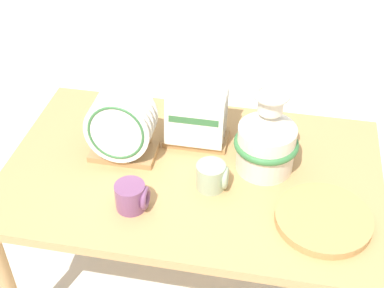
# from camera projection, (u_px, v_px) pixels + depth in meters

# --- Properties ---
(ground_plane) EXTENTS (14.00, 14.00, 0.00)m
(ground_plane) POSITION_uv_depth(u_px,v_px,m) (192.00, 281.00, 2.18)
(ground_plane) COLOR silver
(display_table) EXTENTS (1.26, 0.78, 0.61)m
(display_table) POSITION_uv_depth(u_px,v_px,m) (192.00, 185.00, 1.84)
(display_table) COLOR tan
(display_table) RESTS_ON ground_plane
(ceramic_vase) EXTENTS (0.21, 0.21, 0.30)m
(ceramic_vase) POSITION_uv_depth(u_px,v_px,m) (267.00, 138.00, 1.73)
(ceramic_vase) COLOR silver
(ceramic_vase) RESTS_ON display_table
(dish_rack_round_plates) EXTENTS (0.22, 0.16, 0.25)m
(dish_rack_round_plates) POSITION_uv_depth(u_px,v_px,m) (121.00, 131.00, 1.78)
(dish_rack_round_plates) COLOR tan
(dish_rack_round_plates) RESTS_ON display_table
(dish_rack_square_plates) EXTENTS (0.22, 0.15, 0.23)m
(dish_rack_square_plates) POSITION_uv_depth(u_px,v_px,m) (197.00, 121.00, 1.87)
(dish_rack_square_plates) COLOR tan
(dish_rack_square_plates) RESTS_ON display_table
(wicker_charger_stack) EXTENTS (0.29, 0.29, 0.03)m
(wicker_charger_stack) POSITION_uv_depth(u_px,v_px,m) (323.00, 219.00, 1.60)
(wicker_charger_stack) COLOR tan
(wicker_charger_stack) RESTS_ON display_table
(mug_sage_glaze) EXTENTS (0.10, 0.09, 0.09)m
(mug_sage_glaze) POSITION_uv_depth(u_px,v_px,m) (212.00, 176.00, 1.70)
(mug_sage_glaze) COLOR #9EB28E
(mug_sage_glaze) RESTS_ON display_table
(mug_plum_glaze) EXTENTS (0.10, 0.09, 0.09)m
(mug_plum_glaze) POSITION_uv_depth(u_px,v_px,m) (132.00, 197.00, 1.63)
(mug_plum_glaze) COLOR #7A4770
(mug_plum_glaze) RESTS_ON display_table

